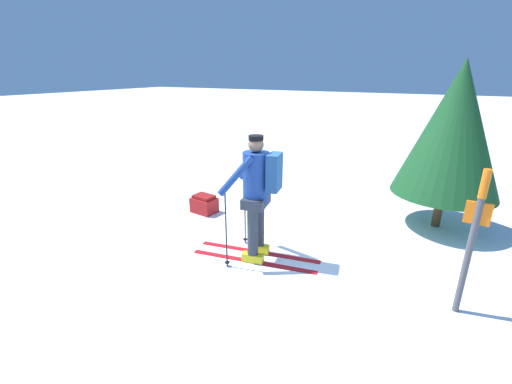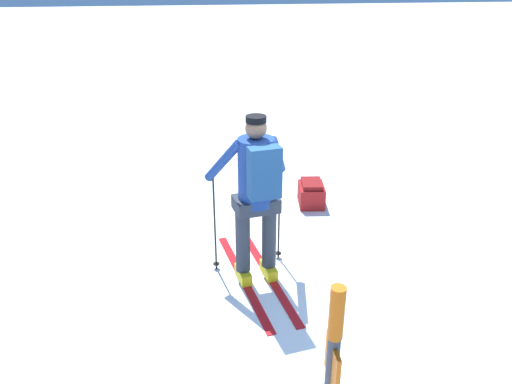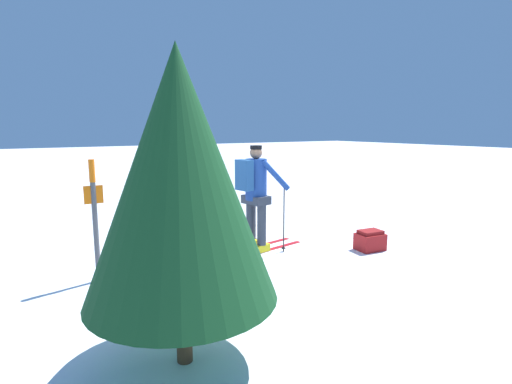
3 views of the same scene
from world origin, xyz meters
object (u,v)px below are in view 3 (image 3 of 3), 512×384
Objects in this scene: skier at (255,191)px; trail_marker at (94,210)px; dropped_backpack at (370,241)px; pine_tree at (179,176)px.

skier is 2.53m from trail_marker.
trail_marker is (4.21, -1.01, 0.83)m from dropped_backpack.
pine_tree reaches higher than skier.
skier is 3.37m from pine_tree.
skier reaches higher than dropped_backpack.
pine_tree is at bearing 46.87° from skier.
skier is 0.68× the size of pine_tree.
skier is at bearing -133.13° from pine_tree.
trail_marker is 2.51m from pine_tree.
pine_tree reaches higher than dropped_backpack.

